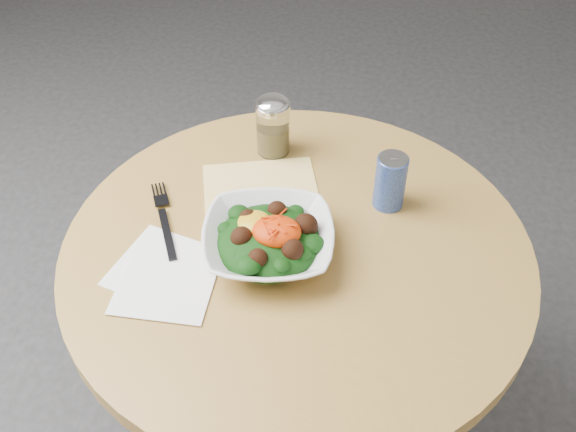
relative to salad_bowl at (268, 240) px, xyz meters
name	(u,v)px	position (x,y,z in m)	size (l,w,h in m)	color
table	(296,308)	(0.05, 0.03, -0.23)	(0.90, 0.90, 0.75)	black
cloth_napkin	(261,194)	(-0.04, 0.16, -0.03)	(0.24, 0.22, 0.00)	#DEA40B
paper_napkins	(165,275)	(-0.18, -0.08, -0.03)	(0.21, 0.23, 0.00)	white
salad_bowl	(268,240)	(0.00, 0.00, 0.00)	(0.27, 0.27, 0.09)	white
fork	(164,217)	(-0.22, 0.06, -0.03)	(0.11, 0.22, 0.00)	black
spice_shaker	(273,126)	(-0.04, 0.31, 0.03)	(0.08, 0.08, 0.14)	silver
beverage_can	(390,181)	(0.22, 0.17, 0.03)	(0.06, 0.06, 0.12)	navy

